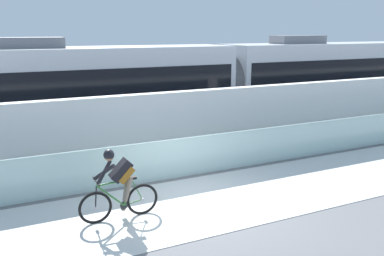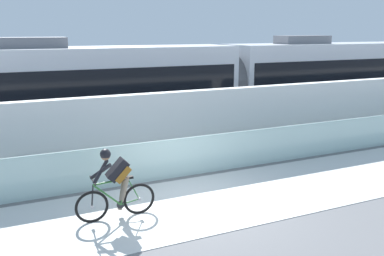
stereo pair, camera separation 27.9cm
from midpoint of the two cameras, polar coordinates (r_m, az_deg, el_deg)
name	(u,v)px [view 2 (the right image)]	position (r m, az deg, el deg)	size (l,w,h in m)	color
ground_plane	(195,203)	(9.97, 1.28, -10.44)	(200.00, 200.00, 0.00)	slate
bike_path_deck	(195,203)	(9.97, 1.28, -10.40)	(32.00, 3.20, 0.01)	silver
glass_parapet	(167,159)	(11.36, -2.74, -4.39)	(32.00, 0.05, 1.12)	silver
concrete_barrier_wall	(147,128)	(12.86, -5.72, 0.05)	(32.00, 0.36, 2.15)	white
tram_rail_near	(126,142)	(15.42, -8.59, -1.88)	(32.00, 0.08, 0.01)	#595654
tram_rail_far	(117,133)	(16.77, -9.93, -0.69)	(32.00, 0.08, 0.01)	#595654
tram	(228,82)	(17.50, 5.49, 6.33)	(22.56, 2.54, 3.81)	silver
cyclist_on_bike	(116,185)	(9.07, -9.71, -7.77)	(1.77, 0.58, 1.61)	black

